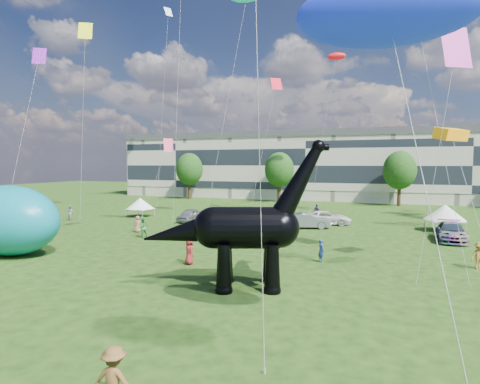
% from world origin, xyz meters
% --- Properties ---
extents(ground, '(220.00, 220.00, 0.00)m').
position_xyz_m(ground, '(0.00, 0.00, 0.00)').
color(ground, '#16330C').
rests_on(ground, ground).
extents(terrace_row, '(78.00, 11.00, 12.00)m').
position_xyz_m(terrace_row, '(-8.00, 62.00, 6.00)').
color(terrace_row, beige).
rests_on(terrace_row, ground).
extents(tree_far_left, '(5.20, 5.20, 9.44)m').
position_xyz_m(tree_far_left, '(-30.00, 53.00, 6.29)').
color(tree_far_left, '#382314').
rests_on(tree_far_left, ground).
extents(tree_mid_left, '(5.20, 5.20, 9.44)m').
position_xyz_m(tree_mid_left, '(-12.00, 53.00, 6.29)').
color(tree_mid_left, '#382314').
rests_on(tree_mid_left, ground).
extents(tree_mid_right, '(5.20, 5.20, 9.44)m').
position_xyz_m(tree_mid_right, '(8.00, 53.00, 6.29)').
color(tree_mid_right, '#382314').
rests_on(tree_mid_right, ground).
extents(dinosaur_sculpture, '(10.21, 4.92, 8.47)m').
position_xyz_m(dinosaur_sculpture, '(-1.25, 3.89, 3.20)').
color(dinosaur_sculpture, black).
rests_on(dinosaur_sculpture, ground).
extents(car_silver, '(1.94, 4.44, 1.49)m').
position_xyz_m(car_silver, '(-15.70, 25.56, 0.74)').
color(car_silver, '#B7B8BC').
rests_on(car_silver, ground).
extents(car_grey, '(5.24, 3.41, 1.63)m').
position_xyz_m(car_grey, '(-1.70, 25.36, 0.82)').
color(car_grey, slate).
rests_on(car_grey, ground).
extents(car_white, '(5.95, 3.70, 1.53)m').
position_xyz_m(car_white, '(-0.12, 28.84, 0.77)').
color(car_white, white).
rests_on(car_white, ground).
extents(car_dark, '(2.47, 5.70, 1.63)m').
position_xyz_m(car_dark, '(11.72, 22.97, 0.82)').
color(car_dark, '#595960').
rests_on(car_dark, ground).
extents(gazebo_near, '(4.74, 4.74, 2.73)m').
position_xyz_m(gazebo_near, '(11.81, 28.51, 1.92)').
color(gazebo_near, silver).
rests_on(gazebo_near, ground).
extents(gazebo_left, '(3.62, 3.62, 2.45)m').
position_xyz_m(gazebo_left, '(-23.67, 27.19, 1.72)').
color(gazebo_left, white).
rests_on(gazebo_left, ground).
extents(inflatable_teal, '(8.53, 5.44, 5.27)m').
position_xyz_m(inflatable_teal, '(-20.19, 5.24, 2.63)').
color(inflatable_teal, '#0B798E').
rests_on(inflatable_teal, ground).
extents(visitors, '(49.82, 43.38, 1.88)m').
position_xyz_m(visitors, '(-3.30, 13.70, 0.89)').
color(visitors, '#A26351').
rests_on(visitors, ground).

